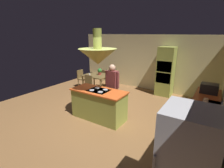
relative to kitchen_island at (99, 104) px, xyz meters
name	(u,v)px	position (x,y,z in m)	size (l,w,h in m)	color
ground	(103,115)	(0.00, 0.20, -0.47)	(8.16, 8.16, 0.00)	olive
wall_back	(145,62)	(0.00, 3.65, 0.80)	(6.80, 0.10, 2.55)	beige
kitchen_island	(99,104)	(0.00, 0.00, 0.00)	(1.73, 0.76, 0.96)	#939E42
counter_run_right	(203,117)	(2.84, 0.80, 0.00)	(0.73, 2.53, 0.94)	#939E42
oven_tower	(165,72)	(1.10, 3.24, 0.56)	(0.66, 0.62, 2.07)	#939E42
refrigerator	(185,165)	(2.80, -1.70, 0.38)	(0.72, 0.74, 1.70)	silver
dining_table	(97,77)	(-1.70, 2.10, 0.19)	(1.14, 0.95, 0.76)	brown
person_at_island	(112,85)	(0.07, 0.65, 0.47)	(0.53, 0.22, 1.64)	tan
range_hood	(98,56)	(0.00, 0.00, 1.52)	(1.10, 1.10, 1.00)	#939E42
pendant_light_over_table	(96,51)	(-1.70, 2.10, 1.39)	(0.32, 0.32, 0.82)	#E0B266
chair_facing_island	(87,84)	(-1.70, 1.40, 0.03)	(0.40, 0.40, 0.87)	brown
chair_by_back_wall	(106,77)	(-1.70, 2.80, 0.03)	(0.40, 0.40, 0.87)	brown
chair_at_corner	(82,77)	(-2.65, 2.10, 0.03)	(0.40, 0.40, 0.87)	brown
potted_plant_on_table	(100,71)	(-1.60, 2.20, 0.45)	(0.20, 0.20, 0.30)	#99382D
cup_on_table	(90,74)	(-1.93, 1.86, 0.33)	(0.07, 0.07, 0.09)	white
canister_flour	(204,106)	(2.84, 0.18, 0.56)	(0.11, 0.11, 0.19)	silver
canister_sugar	(205,104)	(2.84, 0.36, 0.55)	(0.11, 0.11, 0.17)	#E0B78C
canister_tea	(206,102)	(2.84, 0.54, 0.55)	(0.10, 0.10, 0.17)	#E0B78C
microwave_on_counter	(209,88)	(2.84, 1.55, 0.60)	(0.46, 0.36, 0.28)	#232326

